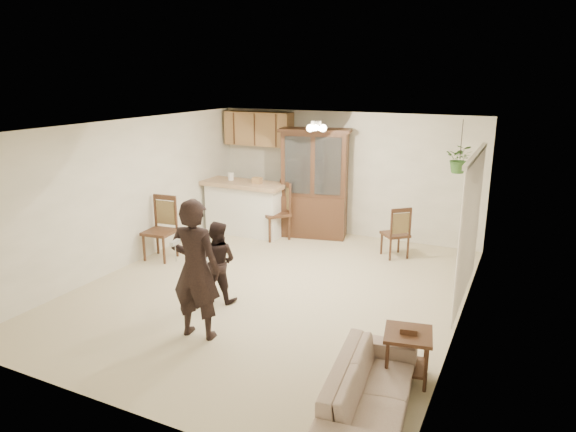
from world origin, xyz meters
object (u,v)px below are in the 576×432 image
at_px(adult, 195,269).
at_px(china_hutch, 315,184).
at_px(child, 217,257).
at_px(chair_bar, 160,242).
at_px(chair_hutch_left, 275,223).
at_px(sofa, 371,381).
at_px(side_table, 407,355).
at_px(chair_hutch_right, 395,242).

xyz_separation_m(adult, china_hutch, (-0.31, 4.49, 0.18)).
distance_m(adult, child, 1.10).
bearing_deg(china_hutch, chair_bar, -140.86).
relative_size(china_hutch, chair_hutch_left, 1.90).
height_order(sofa, child, child).
xyz_separation_m(china_hutch, chair_hutch_left, (-0.64, -0.48, -0.76)).
bearing_deg(child, chair_bar, -33.22).
xyz_separation_m(sofa, side_table, (0.17, 0.77, -0.08)).
bearing_deg(sofa, chair_bar, 54.49).
bearing_deg(chair_hutch_right, side_table, 64.46).
xyz_separation_m(chair_bar, chair_hutch_left, (1.31, 1.97, 0.01)).
xyz_separation_m(china_hutch, side_table, (2.92, -4.29, -0.80)).
xyz_separation_m(adult, side_table, (2.60, 0.20, -0.61)).
height_order(chair_bar, chair_hutch_right, chair_bar).
relative_size(side_table, chair_hutch_right, 0.64).
bearing_deg(chair_hutch_right, china_hutch, -57.52).
bearing_deg(side_table, child, 164.59).
height_order(side_table, chair_hutch_left, chair_hutch_left).
xyz_separation_m(child, chair_bar, (-1.90, 1.02, -0.36)).
height_order(adult, china_hutch, china_hutch).
height_order(sofa, adult, adult).
bearing_deg(chair_bar, side_table, -25.97).
relative_size(china_hutch, chair_bar, 1.94).
height_order(child, chair_hutch_left, child).
relative_size(sofa, adult, 1.04).
xyz_separation_m(adult, chair_hutch_right, (1.49, 3.98, -0.63)).
bearing_deg(china_hutch, side_table, -68.19).
bearing_deg(chair_hutch_left, chair_hutch_right, 39.95).
bearing_deg(adult, china_hutch, -92.34).
height_order(adult, chair_bar, adult).
xyz_separation_m(child, chair_hutch_left, (-0.59, 2.99, -0.35)).
xyz_separation_m(china_hutch, chair_hutch_right, (1.81, -0.50, -0.81)).
relative_size(sofa, side_table, 3.07).
bearing_deg(child, china_hutch, -95.65).
distance_m(sofa, child, 3.22).
height_order(sofa, chair_hutch_right, chair_hutch_right).
xyz_separation_m(sofa, adult, (-2.43, 0.57, 0.53)).
distance_m(sofa, chair_hutch_left, 5.69).
relative_size(adult, chair_hutch_left, 1.56).
relative_size(side_table, chair_hutch_left, 0.53).
xyz_separation_m(sofa, chair_bar, (-4.69, 2.61, -0.05)).
relative_size(side_table, chair_bar, 0.54).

